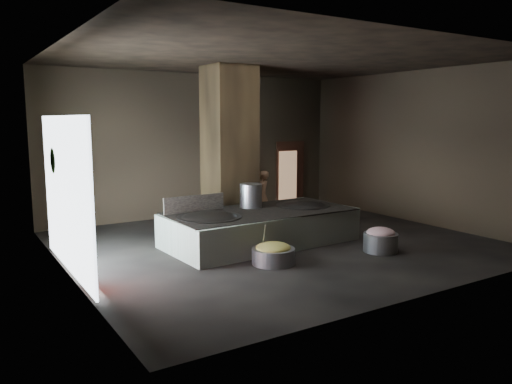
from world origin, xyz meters
TOP-DOWN VIEW (x-y plane):
  - floor at (0.00, 0.00)m, footprint 10.00×9.00m
  - ceiling at (0.00, 0.00)m, footprint 10.00×9.00m
  - back_wall at (0.00, 4.55)m, footprint 10.00×0.10m
  - front_wall at (0.00, -4.55)m, footprint 10.00×0.10m
  - left_wall at (-5.05, 0.00)m, footprint 0.10×9.00m
  - right_wall at (5.05, 0.00)m, footprint 0.10×9.00m
  - pillar at (-0.30, 1.90)m, footprint 1.20×1.20m
  - hearth_platform at (-0.38, 0.19)m, footprint 4.79×2.47m
  - platform_cap at (-0.38, 0.19)m, footprint 4.58×2.20m
  - wok_left at (-1.83, 0.14)m, footprint 1.48×1.48m
  - wok_left_rim at (-1.83, 0.14)m, footprint 1.51×1.51m
  - wok_right at (0.97, 0.24)m, footprint 1.37×1.37m
  - wok_right_rim at (0.97, 0.24)m, footprint 1.40×1.40m
  - stock_pot at (-0.33, 0.74)m, footprint 0.57×0.57m
  - splash_guard at (-1.83, 0.94)m, footprint 1.63×0.14m
  - cook at (1.14, 2.45)m, footprint 0.67×0.63m
  - veg_basin at (-1.11, -1.45)m, footprint 0.99×0.99m
  - veg_fill at (-1.11, -1.45)m, footprint 0.76×0.76m
  - ladle at (-1.26, -1.30)m, footprint 0.16×0.35m
  - meat_basin at (1.58, -1.96)m, footprint 0.94×0.94m
  - meat_fill at (1.58, -1.96)m, footprint 0.66×0.66m
  - doorway_near at (1.20, 4.45)m, footprint 1.18×0.08m
  - doorway_near_glow at (1.34, 4.16)m, footprint 0.78×0.04m
  - doorway_far at (3.60, 4.45)m, footprint 1.18×0.08m
  - doorway_far_glow at (3.45, 4.37)m, footprint 0.76×0.04m
  - left_opening at (-4.95, 0.20)m, footprint 0.04×4.20m
  - pavilion_sliver at (-4.88, -1.10)m, footprint 0.05×0.90m
  - tree_silhouette at (-4.85, 1.30)m, footprint 0.28×1.10m

SIDE VIEW (x-z plane):
  - floor at x=0.00m, z-range -0.10..0.00m
  - veg_basin at x=-1.11m, z-range 0.00..0.34m
  - meat_basin at x=1.58m, z-range 0.00..0.44m
  - veg_fill at x=-1.11m, z-range 0.23..0.47m
  - hearth_platform at x=-0.38m, z-range 0.00..0.81m
  - meat_fill at x=1.58m, z-range 0.32..0.58m
  - ladle at x=-1.26m, z-range 0.22..0.88m
  - wok_left at x=-1.83m, z-range 0.55..0.95m
  - wok_right at x=0.97m, z-range 0.56..0.94m
  - cook at x=1.14m, z-range 0.00..1.54m
  - platform_cap at x=-0.38m, z-range 0.80..0.83m
  - wok_left_rim at x=-1.83m, z-range 0.79..0.85m
  - wok_right_rim at x=0.97m, z-range 0.79..0.85m
  - pavilion_sliver at x=-4.88m, z-range 0.00..1.70m
  - splash_guard at x=-1.83m, z-range 0.83..1.23m
  - doorway_near_glow at x=1.34m, z-range 0.13..1.97m
  - doorway_far_glow at x=3.45m, z-range 0.15..1.95m
  - doorway_near at x=1.20m, z-range -0.09..2.29m
  - doorway_far at x=3.60m, z-range -0.09..2.29m
  - stock_pot at x=-0.33m, z-range 0.82..1.44m
  - left_opening at x=-4.95m, z-range 0.05..3.15m
  - tree_silhouette at x=-4.85m, z-range 1.65..2.75m
  - back_wall at x=0.00m, z-range 0.00..4.50m
  - front_wall at x=0.00m, z-range 0.00..4.50m
  - left_wall at x=-5.05m, z-range 0.00..4.50m
  - right_wall at x=5.05m, z-range 0.00..4.50m
  - pillar at x=-0.30m, z-range 0.00..4.50m
  - ceiling at x=0.00m, z-range 4.50..4.60m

